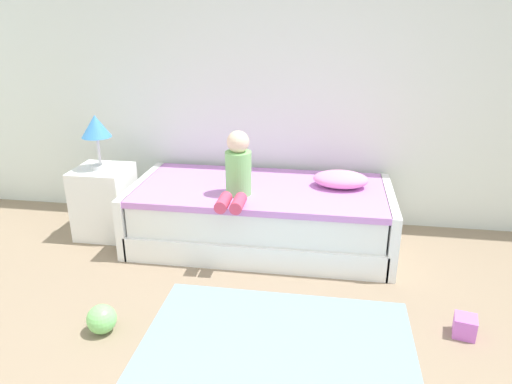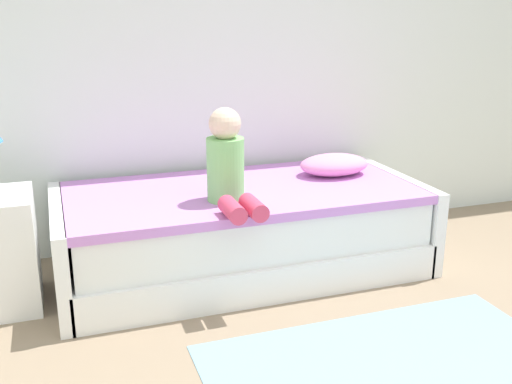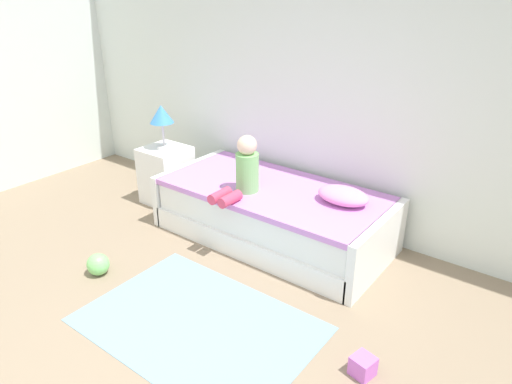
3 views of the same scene
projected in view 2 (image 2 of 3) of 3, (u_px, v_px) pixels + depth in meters
wall_rear at (288, 16)px, 3.86m from camera, size 7.20×0.10×2.90m
bed at (242, 230)px, 3.50m from camera, size 2.11×1.00×0.50m
child_figure at (228, 165)px, 3.12m from camera, size 0.20×0.51×0.50m
pillow at (334, 165)px, 3.70m from camera, size 0.44×0.30×0.13m
area_rug at (404, 379)px, 2.49m from camera, size 1.60×1.10×0.01m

